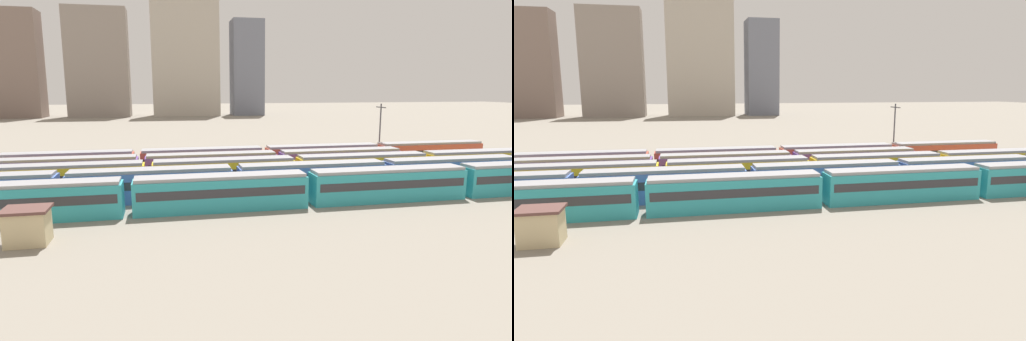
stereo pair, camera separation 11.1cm
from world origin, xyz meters
The scene contains 12 objects.
ground_plane centered at (0.00, 10.40, 0.00)m, with size 600.00×600.00×0.00m, color gray.
train_track_0 centered at (45.40, 0.00, 1.90)m, with size 112.50×3.06×3.75m.
train_track_1 centered at (38.19, 5.20, 1.90)m, with size 112.50×3.06×3.75m.
train_track_2 centered at (28.23, 10.40, 1.90)m, with size 74.70×3.06×3.75m.
train_track_3 centered at (17.76, 15.60, 1.90)m, with size 55.80×3.06×3.75m.
train_track_4 centered at (26.39, 20.80, 1.90)m, with size 74.70×3.06×3.75m.
catenary_pole_1 centered at (47.13, 23.80, 5.54)m, with size 0.24×3.20×9.98m.
signal_hut centered at (0.19, -6.96, 1.55)m, with size 3.60×3.00×3.04m.
distant_building_0 centered at (-48.98, 160.57, 22.12)m, with size 22.05×13.16×44.23m, color #7A665B.
distant_building_1 centered at (-15.07, 160.57, 22.91)m, with size 25.49×13.71×45.83m, color gray.
distant_building_2 centered at (22.28, 160.57, 26.93)m, with size 29.45×13.25×53.87m, color #B2A899.
distant_building_3 centered at (50.26, 160.57, 21.39)m, with size 14.08×14.13×42.78m, color slate.
Camera 1 is at (11.32, -44.42, 12.63)m, focal length 30.87 mm.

